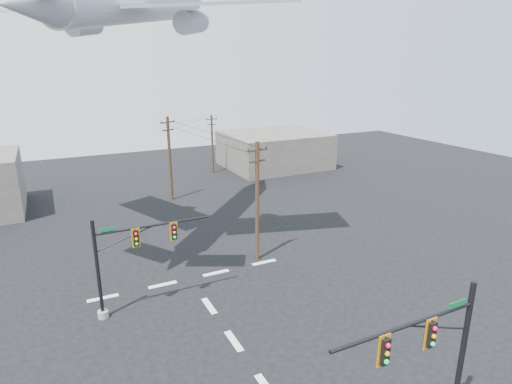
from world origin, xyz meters
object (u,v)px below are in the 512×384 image
signal_mast_near (438,360)px  utility_pole_a (257,200)px  utility_pole_c (212,143)px  utility_pole_b (170,157)px  signal_mast_far (125,261)px  airliner (136,4)px

signal_mast_near → utility_pole_a: size_ratio=0.76×
signal_mast_near → utility_pole_c: 46.32m
utility_pole_b → utility_pole_a: bearing=-106.1°
signal_mast_near → signal_mast_far: size_ratio=0.98×
utility_pole_b → airliner: (-4.70, -11.14, 14.19)m
signal_mast_far → airliner: bearing=68.9°
airliner → utility_pole_c: bearing=8.9°
signal_mast_far → airliner: airliner is taller
signal_mast_near → airliner: (-5.70, 24.95, 15.44)m
signal_mast_near → utility_pole_c: bearing=80.6°
signal_mast_far → utility_pole_a: 11.04m
utility_pole_a → utility_pole_c: (6.65, 27.64, -0.71)m
signal_mast_far → utility_pole_b: size_ratio=0.78×
signal_mast_near → utility_pole_b: (-1.00, 36.09, 1.26)m
utility_pole_a → airliner: (-6.60, 6.89, 14.17)m
signal_mast_near → utility_pole_c: (7.56, 45.70, 0.56)m
signal_mast_near → utility_pole_a: 18.12m
signal_mast_far → utility_pole_a: size_ratio=0.78×
signal_mast_far → utility_pole_c: 35.26m
utility_pole_b → utility_pole_c: utility_pole_b is taller
utility_pole_a → utility_pole_b: utility_pole_a is taller
signal_mast_near → utility_pole_c: size_ratio=0.89×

